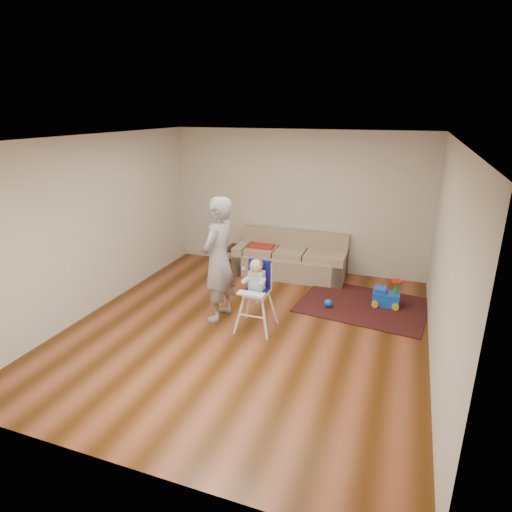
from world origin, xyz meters
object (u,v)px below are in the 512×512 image
(side_table, at_px, (239,259))
(high_chair, at_px, (256,296))
(ride_on_toy, at_px, (386,292))
(adult, at_px, (218,260))
(sofa, at_px, (290,255))
(toy_ball, at_px, (328,303))

(side_table, xyz_separation_m, high_chair, (1.14, -2.15, 0.29))
(ride_on_toy, distance_m, adult, 2.78)
(sofa, height_order, high_chair, high_chair)
(toy_ball, bearing_deg, side_table, 150.85)
(ride_on_toy, bearing_deg, side_table, 164.09)
(sofa, distance_m, adult, 2.22)
(ride_on_toy, height_order, toy_ball, ride_on_toy)
(sofa, xyz_separation_m, adult, (-0.53, -2.09, 0.54))
(adult, bearing_deg, high_chair, 83.39)
(high_chair, bearing_deg, adult, 167.50)
(side_table, distance_m, ride_on_toy, 2.96)
(ride_on_toy, relative_size, high_chair, 0.42)
(toy_ball, height_order, high_chair, high_chair)
(ride_on_toy, bearing_deg, high_chair, -142.26)
(ride_on_toy, xyz_separation_m, high_chair, (-1.73, -1.42, 0.28))
(sofa, bearing_deg, high_chair, -88.69)
(ride_on_toy, distance_m, toy_ball, 0.96)
(adult, bearing_deg, sofa, 171.39)
(side_table, relative_size, high_chair, 0.43)
(side_table, relative_size, adult, 0.25)
(high_chair, bearing_deg, ride_on_toy, 39.27)
(sofa, height_order, ride_on_toy, sofa)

